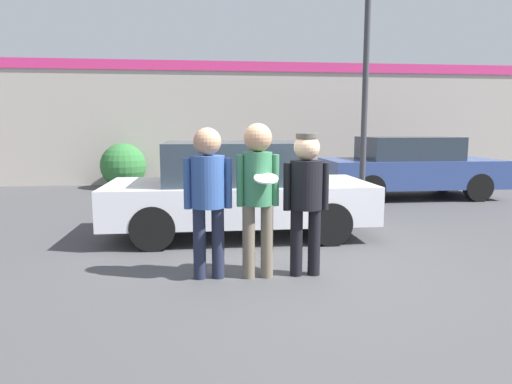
# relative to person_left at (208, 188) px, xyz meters

# --- Properties ---
(ground_plane) EXTENTS (56.00, 56.00, 0.00)m
(ground_plane) POSITION_rel_person_left_xyz_m (0.94, 0.23, -1.09)
(ground_plane) COLOR #3F3F42
(storefront_building) EXTENTS (24.00, 0.22, 3.83)m
(storefront_building) POSITION_rel_person_left_xyz_m (0.94, 9.36, 0.85)
(storefront_building) COLOR #B2A89E
(storefront_building) RESTS_ON ground
(person_left) EXTENTS (0.57, 0.40, 1.79)m
(person_left) POSITION_rel_person_left_xyz_m (0.00, 0.00, 0.00)
(person_left) COLOR #1E2338
(person_left) RESTS_ON ground
(person_middle_with_frisbee) EXTENTS (0.50, 0.55, 1.84)m
(person_middle_with_frisbee) POSITION_rel_person_left_xyz_m (0.59, -0.04, 0.02)
(person_middle_with_frisbee) COLOR #665B4C
(person_middle_with_frisbee) RESTS_ON ground
(person_right) EXTENTS (0.56, 0.39, 1.73)m
(person_right) POSITION_rel_person_left_xyz_m (1.17, -0.02, -0.04)
(person_right) COLOR black
(person_right) RESTS_ON ground
(parked_car_near) EXTENTS (4.30, 1.95, 1.55)m
(parked_car_near) POSITION_rel_person_left_xyz_m (0.50, 2.21, -0.32)
(parked_car_near) COLOR silver
(parked_car_near) RESTS_ON ground
(parked_car_far) EXTENTS (4.38, 1.91, 1.55)m
(parked_car_far) POSITION_rel_person_left_xyz_m (5.21, 5.83, -0.31)
(parked_car_far) COLOR #334784
(parked_car_far) RESTS_ON ground
(street_lamp) EXTENTS (1.49, 0.35, 5.97)m
(street_lamp) POSITION_rel_person_left_xyz_m (3.47, 3.73, 2.58)
(street_lamp) COLOR #38383D
(street_lamp) RESTS_ON ground
(shrub) EXTENTS (1.33, 1.33, 1.33)m
(shrub) POSITION_rel_person_left_xyz_m (-2.40, 8.51, -0.43)
(shrub) COLOR #2D6B33
(shrub) RESTS_ON ground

